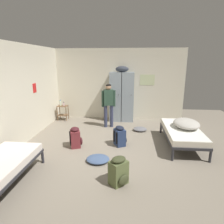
% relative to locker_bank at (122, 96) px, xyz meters
% --- Properties ---
extents(ground_plane, '(9.46, 9.46, 0.00)m').
position_rel_locker_bank_xyz_m(ground_plane, '(-0.14, -2.68, -0.97)').
color(ground_plane, gray).
extents(room_backdrop, '(5.01, 5.97, 2.72)m').
position_rel_locker_bank_xyz_m(room_backdrop, '(-1.48, -1.30, 0.39)').
color(room_backdrop, beige).
rests_on(room_backdrop, ground_plane).
extents(locker_bank, '(0.90, 0.55, 2.07)m').
position_rel_locker_bank_xyz_m(locker_bank, '(0.00, 0.00, 0.00)').
color(locker_bank, '#8C99A3').
rests_on(locker_bank, ground_plane).
extents(shelf_unit, '(0.38, 0.30, 0.57)m').
position_rel_locker_bank_xyz_m(shelf_unit, '(-2.29, -0.16, -0.62)').
color(shelf_unit, brown).
rests_on(shelf_unit, ground_plane).
extents(bed_right, '(0.90, 1.90, 0.49)m').
position_rel_locker_bank_xyz_m(bed_right, '(1.75, -2.16, -0.59)').
color(bed_right, '#28282D').
rests_on(bed_right, ground_plane).
extents(bedding_heap, '(0.68, 0.87, 0.22)m').
position_rel_locker_bank_xyz_m(bedding_heap, '(1.86, -2.09, -0.37)').
color(bedding_heap, '#B7B2A8').
rests_on(bedding_heap, bed_right).
extents(person_traveler, '(0.47, 0.26, 1.51)m').
position_rel_locker_bank_xyz_m(person_traveler, '(-0.41, -0.83, -0.06)').
color(person_traveler, '#2D334C').
rests_on(person_traveler, ground_plane).
extents(water_bottle, '(0.06, 0.06, 0.23)m').
position_rel_locker_bank_xyz_m(water_bottle, '(-2.37, -0.14, -0.30)').
color(water_bottle, silver).
rests_on(water_bottle, shelf_unit).
extents(lotion_bottle, '(0.05, 0.05, 0.15)m').
position_rel_locker_bank_xyz_m(lotion_bottle, '(-2.22, -0.20, -0.33)').
color(lotion_bottle, beige).
rests_on(lotion_bottle, shelf_unit).
extents(backpack_olive, '(0.42, 0.42, 0.55)m').
position_rel_locker_bank_xyz_m(backpack_olive, '(0.15, -4.08, -0.71)').
color(backpack_olive, '#566038').
rests_on(backpack_olive, ground_plane).
extents(backpack_navy, '(0.41, 0.39, 0.55)m').
position_rel_locker_bank_xyz_m(backpack_navy, '(0.07, -2.34, -0.71)').
color(backpack_navy, navy).
rests_on(backpack_navy, ground_plane).
extents(backpack_maroon, '(0.40, 0.38, 0.55)m').
position_rel_locker_bank_xyz_m(backpack_maroon, '(-1.11, -2.55, -0.71)').
color(backpack_maroon, maroon).
rests_on(backpack_maroon, ground_plane).
extents(clothes_pile_grey, '(0.45, 0.40, 0.12)m').
position_rel_locker_bank_xyz_m(clothes_pile_grey, '(0.67, -1.13, -0.91)').
color(clothes_pile_grey, slate).
rests_on(clothes_pile_grey, ground_plane).
extents(clothes_pile_denim, '(0.53, 0.48, 0.11)m').
position_rel_locker_bank_xyz_m(clothes_pile_denim, '(-0.38, -3.28, -0.91)').
color(clothes_pile_denim, '#42567A').
rests_on(clothes_pile_denim, ground_plane).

